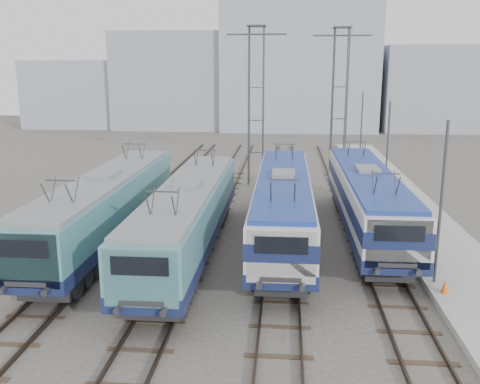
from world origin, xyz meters
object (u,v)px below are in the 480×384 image
locomotive_center_right (283,202)px  catenary_tower_east (339,98)px  locomotive_far_left (105,204)px  catenary_tower_west (256,99)px  locomotive_center_left (188,214)px  safety_cone (445,286)px  mast_mid (387,158)px  locomotive_far_right (367,196)px  mast_front (441,207)px  mast_rear (361,135)px

locomotive_center_right → catenary_tower_east: 17.73m
locomotive_far_left → catenary_tower_west: bearing=66.9°
catenary_tower_west → locomotive_center_left: bearing=-97.5°
locomotive_center_left → safety_cone: 11.77m
locomotive_far_left → mast_mid: 17.27m
catenary_tower_west → locomotive_center_right: bearing=-81.3°
locomotive_center_right → locomotive_far_right: (4.50, 1.79, -0.02)m
mast_front → mast_rear: 24.00m
locomotive_far_left → catenary_tower_east: size_ratio=1.48×
locomotive_far_right → mast_mid: size_ratio=2.49×
locomotive_far_left → mast_front: mast_front is taller
locomotive_far_right → mast_front: (1.85, -7.15, 1.27)m
locomotive_center_left → locomotive_far_right: (9.00, 4.30, 0.06)m
locomotive_far_left → catenary_tower_west: (6.75, 15.82, 4.43)m
mast_mid → mast_front: bearing=-90.0°
mast_front → locomotive_center_left: bearing=165.3°
locomotive_center_left → locomotive_far_right: 9.97m
catenary_tower_west → catenary_tower_east: size_ratio=1.00×
locomotive_far_right → catenary_tower_west: (-6.75, 12.85, 4.41)m
catenary_tower_west → mast_rear: 9.99m
locomotive_center_right → mast_rear: mast_rear is taller
locomotive_center_left → mast_rear: size_ratio=2.48×
mast_front → mast_rear: bearing=90.0°
locomotive_far_left → catenary_tower_east: catenary_tower_east is taller
locomotive_center_left → mast_rear: bearing=62.8°
locomotive_center_right → locomotive_far_right: locomotive_center_right is taller
mast_front → safety_cone: (0.11, -1.11, -2.93)m
catenary_tower_west → safety_cone: (8.71, -21.11, -6.07)m
mast_rear → locomotive_far_right: bearing=-96.3°
locomotive_far_left → mast_mid: bearing=27.0°
locomotive_far_left → locomotive_center_left: locomotive_far_left is taller
locomotive_far_left → safety_cone: 16.43m
mast_front → mast_rear: size_ratio=1.00×
catenary_tower_east → locomotive_far_left: bearing=-126.6°
mast_rear → locomotive_center_left: bearing=-117.2°
mast_front → catenary_tower_east: bearing=95.5°
locomotive_far_right → mast_front: 7.49m
locomotive_far_right → safety_cone: size_ratio=32.15×
catenary_tower_east → safety_cone: catenary_tower_east is taller
locomotive_far_left → mast_rear: bearing=52.2°
locomotive_center_left → mast_front: size_ratio=2.48×
locomotive_far_left → catenary_tower_west: 17.76m
locomotive_far_right → safety_cone: (1.96, -8.26, -1.66)m
safety_cone → catenary_tower_west: bearing=112.4°
catenary_tower_west → catenary_tower_east: bearing=17.1°
safety_cone → locomotive_far_right: bearing=103.4°
locomotive_center_left → locomotive_far_right: bearing=25.5°
mast_front → mast_rear: same height
locomotive_far_left → mast_rear: (15.35, 19.82, 1.28)m
locomotive_center_left → safety_cone: size_ratio=32.03×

